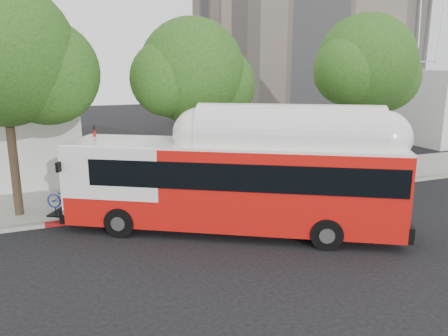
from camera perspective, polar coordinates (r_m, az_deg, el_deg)
name	(u,v)px	position (r m, az deg, el deg)	size (l,w,h in m)	color
ground	(265,233)	(17.29, 5.42, -8.44)	(120.00, 120.00, 0.00)	black
sidewalk	(209,189)	(22.92, -1.97, -2.70)	(60.00, 5.00, 0.15)	gray
curb_strip	(228,203)	(20.60, 0.48, -4.55)	(60.00, 0.30, 0.15)	gray
red_curb_segment	(165,210)	(19.72, -7.65, -5.48)	(10.00, 0.32, 0.16)	maroon
street_tree_left	(15,59)	(19.85, -25.58, 12.66)	(6.67, 5.80, 9.74)	#2D2116
street_tree_mid	(200,75)	(21.44, -3.21, 11.98)	(5.75, 5.00, 8.62)	#2D2116
street_tree_right	(371,68)	(26.24, 18.71, 12.32)	(6.21, 5.40, 9.18)	#2D2116
transit_bus	(234,185)	(16.84, 1.32, -2.22)	(12.89, 8.93, 4.02)	red
signal_pole	(97,171)	(19.08, -16.25, -0.37)	(0.11, 0.38, 4.00)	#B41E13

